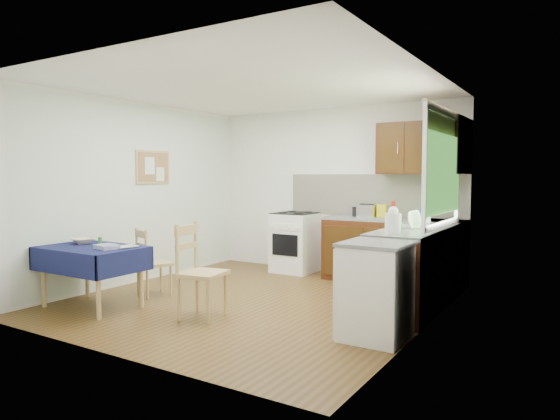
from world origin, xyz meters
The scene contains 33 objects.
floor centered at (0.00, 0.00, 0.00)m, with size 4.20×4.20×0.00m, color #4C3414.
ceiling centered at (0.00, 0.00, 2.50)m, with size 4.00×4.20×0.02m, color white.
wall_back centered at (0.00, 2.10, 1.25)m, with size 4.00×0.02×2.50m, color white.
wall_front centered at (0.00, -2.10, 1.25)m, with size 4.00×0.02×2.50m, color white.
wall_left centered at (-2.00, 0.00, 1.25)m, with size 0.02×4.20×2.50m, color silver.
wall_right centered at (2.00, 0.00, 1.25)m, with size 0.02×4.20×2.50m, color white.
base_cabinets centered at (1.36, 1.26, 0.43)m, with size 1.90×2.30×0.86m.
worktop_back centered at (1.05, 1.80, 0.88)m, with size 1.90×0.60×0.04m, color slate.
worktop_right centered at (1.70, 0.65, 0.88)m, with size 0.60×1.70×0.04m, color slate.
worktop_corner centered at (1.70, 1.80, 0.88)m, with size 0.60×0.60×0.04m, color slate.
splashback centered at (0.65, 2.08, 1.20)m, with size 2.70×0.02×0.60m, color #F3E6CE.
upper_cabinets centered at (1.52, 1.80, 1.85)m, with size 1.20×0.85×0.70m.
stove centered at (-0.50, 1.80, 0.46)m, with size 0.60×0.61×0.92m.
window centered at (1.97, 0.70, 1.65)m, with size 0.04×1.48×1.26m.
fridge centered at (1.70, -0.55, 0.44)m, with size 0.58×0.60×0.89m.
corkboard centered at (-1.97, 0.30, 1.60)m, with size 0.04×0.62×0.47m.
dining_table centered at (-1.41, -1.20, 0.58)m, with size 1.14×0.77×0.69m.
chair_far centered at (-1.23, -0.47, 0.44)m, with size 0.48×0.48×0.84m.
chair_near centered at (-0.12, -0.88, 0.52)m, with size 0.50×0.50×0.98m.
toaster centered at (0.67, 1.78, 0.99)m, with size 0.24×0.15×0.19m.
sandwich_press centered at (0.63, 1.84, 0.98)m, with size 0.29×0.25×0.17m.
sauce_bottle centered at (1.09, 1.67, 1.02)m, with size 0.05×0.05×0.24m, color red.
yellow_packet centered at (0.87, 1.86, 0.99)m, with size 0.13×0.09×0.18m, color yellow.
dish_rack centered at (1.69, 0.66, 0.92)m, with size 0.41×0.32×0.20m.
kettle centered at (1.65, 0.06, 1.02)m, with size 0.16×0.16×0.27m.
cup centered at (1.49, 1.73, 0.95)m, with size 0.13×0.13×0.10m, color silver.
soap_bottle_a centered at (1.68, 1.14, 1.04)m, with size 0.11×0.11×0.27m, color white.
soap_bottle_b centered at (1.66, 0.98, 1.00)m, with size 0.09×0.10×0.21m, color #1F41BA.
soap_bottle_c centered at (1.63, 0.22, 0.98)m, with size 0.13×0.13×0.17m, color #24842E.
plate_bowl centered at (-1.69, -1.08, 0.72)m, with size 0.26×0.26×0.06m, color beige.
book centered at (-1.11, -1.04, 0.70)m, with size 0.17×0.24×0.02m, color white.
spice_jar centered at (-1.42, -1.06, 0.73)m, with size 0.05×0.05×0.09m, color #258839.
tea_towel centered at (-1.13, -1.21, 0.71)m, with size 0.25×0.20×0.04m, color navy.
Camera 1 is at (3.31, -4.79, 1.49)m, focal length 32.00 mm.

